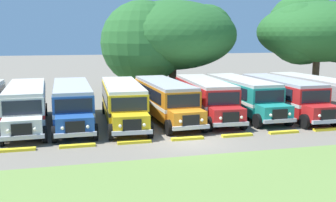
{
  "coord_description": "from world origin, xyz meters",
  "views": [
    {
      "loc": [
        -6.78,
        -21.62,
        6.21
      ],
      "look_at": [
        0.0,
        5.28,
        1.6
      ],
      "focal_mm": 42.16,
      "sensor_mm": 36.0,
      "label": 1
    }
  ],
  "objects_px": {
    "parked_bus_slot_3": "(123,101)",
    "parked_bus_slot_8": "(313,92)",
    "parked_bus_slot_4": "(165,98)",
    "broad_shade_tree": "(168,37)",
    "parked_bus_slot_1": "(26,104)",
    "parked_bus_slot_7": "(282,95)",
    "parked_bus_slot_5": "(205,96)",
    "parked_bus_slot_2": "(72,102)",
    "secondary_tree": "(314,32)",
    "parked_bus_slot_6": "(242,94)"
  },
  "relations": [
    {
      "from": "parked_bus_slot_3",
      "to": "parked_bus_slot_8",
      "type": "xyz_separation_m",
      "value": [
        15.93,
        0.48,
        0.0
      ]
    },
    {
      "from": "parked_bus_slot_4",
      "to": "broad_shade_tree",
      "type": "height_order",
      "value": "broad_shade_tree"
    },
    {
      "from": "parked_bus_slot_1",
      "to": "parked_bus_slot_7",
      "type": "distance_m",
      "value": 19.35
    },
    {
      "from": "parked_bus_slot_5",
      "to": "broad_shade_tree",
      "type": "distance_m",
      "value": 12.33
    },
    {
      "from": "parked_bus_slot_2",
      "to": "parked_bus_slot_4",
      "type": "height_order",
      "value": "same"
    },
    {
      "from": "parked_bus_slot_2",
      "to": "secondary_tree",
      "type": "bearing_deg",
      "value": 109.39
    },
    {
      "from": "parked_bus_slot_8",
      "to": "broad_shade_tree",
      "type": "relative_size",
      "value": 0.74
    },
    {
      "from": "parked_bus_slot_3",
      "to": "parked_bus_slot_6",
      "type": "xyz_separation_m",
      "value": [
        9.68,
        0.78,
        0.0
      ]
    },
    {
      "from": "parked_bus_slot_2",
      "to": "parked_bus_slot_4",
      "type": "xyz_separation_m",
      "value": [
        6.79,
        0.09,
        0.0
      ]
    },
    {
      "from": "parked_bus_slot_5",
      "to": "secondary_tree",
      "type": "height_order",
      "value": "secondary_tree"
    },
    {
      "from": "parked_bus_slot_4",
      "to": "parked_bus_slot_5",
      "type": "height_order",
      "value": "same"
    },
    {
      "from": "parked_bus_slot_8",
      "to": "parked_bus_slot_5",
      "type": "bearing_deg",
      "value": -94.12
    },
    {
      "from": "parked_bus_slot_6",
      "to": "parked_bus_slot_7",
      "type": "bearing_deg",
      "value": 71.8
    },
    {
      "from": "broad_shade_tree",
      "to": "parked_bus_slot_1",
      "type": "bearing_deg",
      "value": -137.98
    },
    {
      "from": "parked_bus_slot_3",
      "to": "parked_bus_slot_7",
      "type": "height_order",
      "value": "same"
    },
    {
      "from": "parked_bus_slot_5",
      "to": "parked_bus_slot_8",
      "type": "relative_size",
      "value": 1.0
    },
    {
      "from": "parked_bus_slot_1",
      "to": "parked_bus_slot_2",
      "type": "relative_size",
      "value": 1.0
    },
    {
      "from": "parked_bus_slot_8",
      "to": "secondary_tree",
      "type": "relative_size",
      "value": 0.82
    },
    {
      "from": "parked_bus_slot_5",
      "to": "parked_bus_slot_6",
      "type": "relative_size",
      "value": 1.0
    },
    {
      "from": "parked_bus_slot_6",
      "to": "broad_shade_tree",
      "type": "relative_size",
      "value": 0.74
    },
    {
      "from": "parked_bus_slot_1",
      "to": "parked_bus_slot_8",
      "type": "bearing_deg",
      "value": 87.5
    },
    {
      "from": "parked_bus_slot_1",
      "to": "parked_bus_slot_4",
      "type": "distance_m",
      "value": 9.87
    },
    {
      "from": "parked_bus_slot_7",
      "to": "broad_shade_tree",
      "type": "distance_m",
      "value": 14.51
    },
    {
      "from": "parked_bus_slot_8",
      "to": "parked_bus_slot_1",
      "type": "bearing_deg",
      "value": -92.98
    },
    {
      "from": "parked_bus_slot_6",
      "to": "parked_bus_slot_7",
      "type": "relative_size",
      "value": 1.0
    },
    {
      "from": "parked_bus_slot_6",
      "to": "secondary_tree",
      "type": "distance_m",
      "value": 16.0
    },
    {
      "from": "parked_bus_slot_8",
      "to": "parked_bus_slot_3",
      "type": "bearing_deg",
      "value": -91.5
    },
    {
      "from": "parked_bus_slot_3",
      "to": "secondary_tree",
      "type": "bearing_deg",
      "value": 116.15
    },
    {
      "from": "parked_bus_slot_3",
      "to": "parked_bus_slot_7",
      "type": "relative_size",
      "value": 1.0
    },
    {
      "from": "parked_bus_slot_5",
      "to": "parked_bus_slot_6",
      "type": "height_order",
      "value": "same"
    },
    {
      "from": "parked_bus_slot_1",
      "to": "parked_bus_slot_3",
      "type": "height_order",
      "value": "same"
    },
    {
      "from": "parked_bus_slot_5",
      "to": "broad_shade_tree",
      "type": "height_order",
      "value": "broad_shade_tree"
    },
    {
      "from": "parked_bus_slot_1",
      "to": "secondary_tree",
      "type": "bearing_deg",
      "value": 105.29
    },
    {
      "from": "parked_bus_slot_7",
      "to": "parked_bus_slot_1",
      "type": "bearing_deg",
      "value": -92.39
    },
    {
      "from": "parked_bus_slot_3",
      "to": "parked_bus_slot_6",
      "type": "height_order",
      "value": "same"
    },
    {
      "from": "parked_bus_slot_1",
      "to": "parked_bus_slot_5",
      "type": "xyz_separation_m",
      "value": [
        13.13,
        0.24,
        0.0
      ]
    },
    {
      "from": "parked_bus_slot_4",
      "to": "secondary_tree",
      "type": "distance_m",
      "value": 21.51
    },
    {
      "from": "parked_bus_slot_3",
      "to": "parked_bus_slot_5",
      "type": "xyz_separation_m",
      "value": [
        6.49,
        0.63,
        0.0
      ]
    },
    {
      "from": "parked_bus_slot_1",
      "to": "parked_bus_slot_7",
      "type": "relative_size",
      "value": 1.0
    },
    {
      "from": "parked_bus_slot_1",
      "to": "parked_bus_slot_8",
      "type": "distance_m",
      "value": 22.57
    },
    {
      "from": "secondary_tree",
      "to": "parked_bus_slot_4",
      "type": "bearing_deg",
      "value": -153.58
    },
    {
      "from": "parked_bus_slot_1",
      "to": "parked_bus_slot_3",
      "type": "relative_size",
      "value": 1.0
    },
    {
      "from": "broad_shade_tree",
      "to": "parked_bus_slot_6",
      "type": "bearing_deg",
      "value": -73.82
    },
    {
      "from": "parked_bus_slot_3",
      "to": "parked_bus_slot_6",
      "type": "relative_size",
      "value": 1.0
    },
    {
      "from": "parked_bus_slot_7",
      "to": "parked_bus_slot_8",
      "type": "relative_size",
      "value": 0.99
    },
    {
      "from": "parked_bus_slot_4",
      "to": "parked_bus_slot_6",
      "type": "relative_size",
      "value": 1.0
    },
    {
      "from": "parked_bus_slot_5",
      "to": "parked_bus_slot_8",
      "type": "distance_m",
      "value": 9.44
    },
    {
      "from": "parked_bus_slot_4",
      "to": "parked_bus_slot_5",
      "type": "bearing_deg",
      "value": 91.63
    },
    {
      "from": "parked_bus_slot_1",
      "to": "parked_bus_slot_2",
      "type": "xyz_separation_m",
      "value": [
        3.09,
        -0.08,
        0.0
      ]
    },
    {
      "from": "parked_bus_slot_8",
      "to": "broad_shade_tree",
      "type": "height_order",
      "value": "broad_shade_tree"
    }
  ]
}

